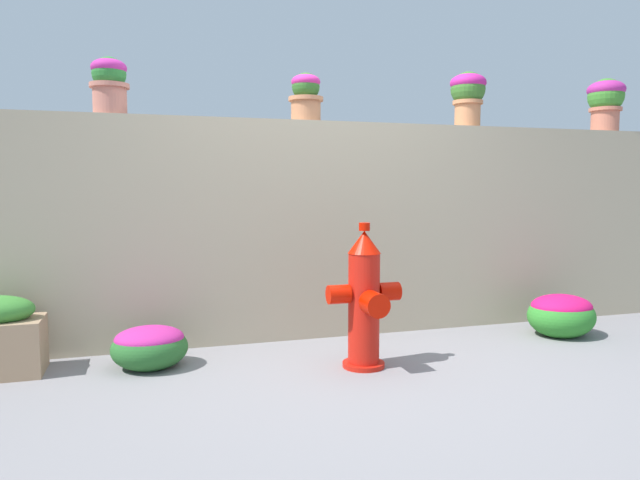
# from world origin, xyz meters

# --- Properties ---
(ground_plane) EXTENTS (24.00, 24.00, 0.00)m
(ground_plane) POSITION_xyz_m (0.00, 0.00, 0.00)
(ground_plane) COLOR gray
(stone_wall) EXTENTS (6.20, 0.31, 1.63)m
(stone_wall) POSITION_xyz_m (0.00, 1.04, 0.82)
(stone_wall) COLOR tan
(stone_wall) RESTS_ON ground
(potted_plant_1) EXTENTS (0.26, 0.26, 0.39)m
(potted_plant_1) POSITION_xyz_m (-1.41, 1.02, 1.85)
(potted_plant_1) COLOR #BC6E5D
(potted_plant_1) RESTS_ON stone_wall
(potted_plant_2) EXTENTS (0.26, 0.26, 0.37)m
(potted_plant_2) POSITION_xyz_m (-0.02, 1.05, 1.83)
(potted_plant_2) COLOR #B16F4A
(potted_plant_2) RESTS_ON stone_wall
(potted_plant_3) EXTENTS (0.29, 0.29, 0.45)m
(potted_plant_3) POSITION_xyz_m (1.37, 1.05, 1.91)
(potted_plant_3) COLOR #BC754C
(potted_plant_3) RESTS_ON stone_wall
(potted_plant_4) EXTENTS (0.32, 0.32, 0.47)m
(potted_plant_4) POSITION_xyz_m (2.73, 1.01, 1.91)
(potted_plant_4) COLOR #C26B52
(potted_plant_4) RESTS_ON stone_wall
(fire_hydrant) EXTENTS (0.47, 0.38, 0.92)m
(fire_hydrant) POSITION_xyz_m (0.10, 0.12, 0.43)
(fire_hydrant) COLOR red
(fire_hydrant) RESTS_ON ground
(flower_bush_left) EXTENTS (0.52, 0.47, 0.34)m
(flower_bush_left) POSITION_xyz_m (1.85, 0.42, 0.17)
(flower_bush_left) COLOR #2E822B
(flower_bush_left) RESTS_ON ground
(flower_bush_right) EXTENTS (0.48, 0.43, 0.28)m
(flower_bush_right) POSITION_xyz_m (-1.20, 0.52, 0.14)
(flower_bush_right) COLOR #286229
(flower_bush_right) RESTS_ON ground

